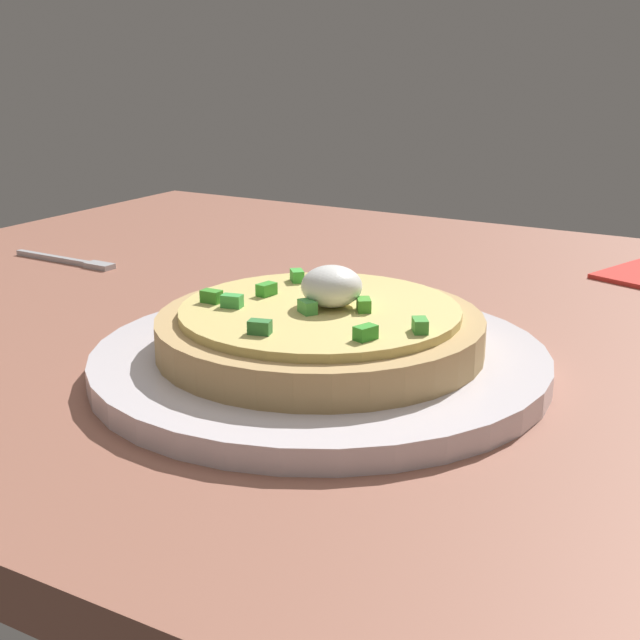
% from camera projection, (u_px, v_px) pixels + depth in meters
% --- Properties ---
extents(dining_table, '(1.20, 0.78, 0.03)m').
position_uv_depth(dining_table, '(475.00, 349.00, 0.66)').
color(dining_table, '#945C4A').
rests_on(dining_table, ground).
extents(plate, '(0.29, 0.29, 0.02)m').
position_uv_depth(plate, '(320.00, 361.00, 0.57)').
color(plate, silver).
rests_on(plate, dining_table).
extents(pizza, '(0.21, 0.21, 0.05)m').
position_uv_depth(pizza, '(320.00, 328.00, 0.57)').
color(pizza, tan).
rests_on(pizza, plate).
extents(fork, '(0.12, 0.01, 0.00)m').
position_uv_depth(fork, '(73.00, 261.00, 0.86)').
color(fork, '#B7B7BC').
rests_on(fork, dining_table).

